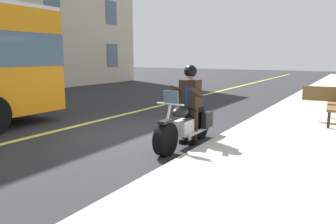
% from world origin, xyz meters
% --- Properties ---
extents(ground_plane, '(80.00, 80.00, 0.00)m').
position_xyz_m(ground_plane, '(0.00, 0.00, 0.00)').
color(ground_plane, '#28282B').
extents(lane_center_stripe, '(60.00, 0.16, 0.01)m').
position_xyz_m(lane_center_stripe, '(0.00, -2.00, 0.01)').
color(lane_center_stripe, '#E5DB4C').
rests_on(lane_center_stripe, ground_plane).
extents(motorcycle_main, '(2.21, 0.60, 1.26)m').
position_xyz_m(motorcycle_main, '(0.17, 1.51, 0.45)').
color(motorcycle_main, black).
rests_on(motorcycle_main, ground_plane).
extents(rider_main, '(0.62, 0.55, 1.74)m').
position_xyz_m(rider_main, '(-0.02, 1.51, 1.04)').
color(rider_main, black).
rests_on(rider_main, ground_plane).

